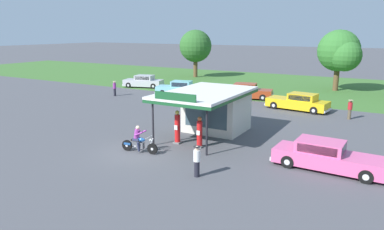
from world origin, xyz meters
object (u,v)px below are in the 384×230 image
(bystander_leaning_by_kiosk, at_px, (197,160))
(bystander_strolling_foreground, at_px, (115,88))
(featured_classic_sedan, at_px, (327,157))
(parked_car_back_row_right, at_px, (246,92))
(gas_pump_nearside, at_px, (177,128))
(parked_car_second_row_spare, at_px, (144,82))
(bystander_admiring_sedan, at_px, (350,109))
(parked_car_back_row_far_left, at_px, (298,102))
(gas_pump_offside, at_px, (200,133))
(parked_car_back_row_centre, at_px, (181,89))
(motorcycle_with_rider, at_px, (139,141))

(bystander_leaning_by_kiosk, bearing_deg, bystander_strolling_foreground, 140.93)
(featured_classic_sedan, distance_m, parked_car_back_row_right, 19.73)
(gas_pump_nearside, height_order, featured_classic_sedan, gas_pump_nearside)
(parked_car_second_row_spare, distance_m, bystander_leaning_by_kiosk, 28.88)
(bystander_admiring_sedan, bearing_deg, parked_car_back_row_far_left, 161.54)
(bystander_leaning_by_kiosk, bearing_deg, parked_car_second_row_spare, 132.21)
(gas_pump_offside, bearing_deg, gas_pump_nearside, 180.00)
(parked_car_back_row_centre, bearing_deg, motorcycle_with_rider, -65.83)
(motorcycle_with_rider, height_order, bystander_leaning_by_kiosk, motorcycle_with_rider)
(gas_pump_nearside, bearing_deg, parked_car_back_row_centre, 120.81)
(bystander_strolling_foreground, bearing_deg, gas_pump_offside, -33.69)
(gas_pump_nearside, height_order, parked_car_back_row_right, gas_pump_nearside)
(parked_car_back_row_centre, bearing_deg, gas_pump_nearside, -59.19)
(parked_car_back_row_centre, xyz_separation_m, bystander_strolling_foreground, (-5.98, -3.84, 0.15))
(featured_classic_sedan, bearing_deg, parked_car_back_row_right, 123.06)
(motorcycle_with_rider, bearing_deg, parked_car_back_row_centre, 114.17)
(featured_classic_sedan, bearing_deg, bystander_leaning_by_kiosk, -142.23)
(parked_car_second_row_spare, bearing_deg, parked_car_back_row_centre, -20.55)
(gas_pump_nearside, distance_m, parked_car_second_row_spare, 23.46)
(bystander_leaning_by_kiosk, height_order, bystander_strolling_foreground, bystander_strolling_foreground)
(gas_pump_offside, relative_size, parked_car_second_row_spare, 0.36)
(gas_pump_nearside, height_order, parked_car_back_row_far_left, gas_pump_nearside)
(parked_car_back_row_far_left, xyz_separation_m, parked_car_back_row_right, (-6.05, 3.01, 0.02))
(featured_classic_sedan, distance_m, bystander_admiring_sedan, 12.06)
(motorcycle_with_rider, xyz_separation_m, bystander_admiring_sedan, (9.56, 14.66, 0.18))
(gas_pump_nearside, xyz_separation_m, featured_classic_sedan, (8.87, 0.03, -0.29))
(bystander_leaning_by_kiosk, bearing_deg, featured_classic_sedan, 37.77)
(parked_car_back_row_right, relative_size, bystander_admiring_sedan, 3.55)
(gas_pump_nearside, xyz_separation_m, bystander_strolling_foreground, (-14.76, 10.89, -0.10))
(bystander_strolling_foreground, bearing_deg, parked_car_back_row_far_left, 8.01)
(featured_classic_sedan, bearing_deg, bystander_admiring_sedan, 91.54)
(bystander_admiring_sedan, bearing_deg, bystander_strolling_foreground, -177.05)
(gas_pump_offside, xyz_separation_m, parked_car_back_row_far_left, (2.60, 13.55, -0.17))
(motorcycle_with_rider, relative_size, bystander_leaning_by_kiosk, 1.49)
(parked_car_second_row_spare, bearing_deg, bystander_admiring_sedan, -12.21)
(gas_pump_offside, relative_size, parked_car_back_row_right, 0.34)
(parked_car_back_row_far_left, height_order, bystander_admiring_sedan, bystander_admiring_sedan)
(featured_classic_sedan, xyz_separation_m, parked_car_back_row_right, (-10.76, 16.53, 0.04))
(gas_pump_offside, height_order, motorcycle_with_rider, gas_pump_offside)
(gas_pump_offside, distance_m, motorcycle_with_rider, 3.65)
(gas_pump_offside, xyz_separation_m, parked_car_second_row_spare, (-17.35, 17.35, -0.16))
(parked_car_second_row_spare, distance_m, bystander_admiring_sedan, 24.89)
(parked_car_back_row_far_left, bearing_deg, bystander_admiring_sedan, -18.46)
(bystander_leaning_by_kiosk, bearing_deg, parked_car_back_row_right, 104.98)
(featured_classic_sedan, relative_size, bystander_leaning_by_kiosk, 3.65)
(parked_car_second_row_spare, relative_size, bystander_admiring_sedan, 3.34)
(parked_car_second_row_spare, relative_size, parked_car_back_row_right, 0.94)
(parked_car_back_row_far_left, distance_m, bystander_leaning_by_kiosk, 17.60)
(gas_pump_nearside, relative_size, gas_pump_offside, 1.11)
(parked_car_back_row_right, height_order, parked_car_back_row_centre, parked_car_back_row_centre)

